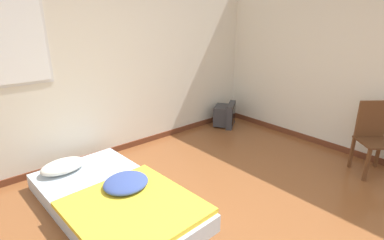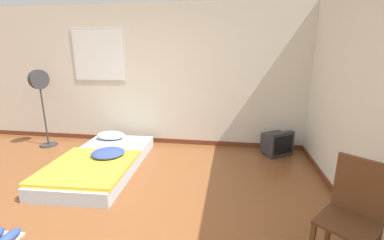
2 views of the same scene
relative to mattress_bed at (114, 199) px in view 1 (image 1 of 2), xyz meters
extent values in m
cube|color=silver|center=(0.52, 1.32, 1.18)|extent=(7.95, 0.06, 2.60)
cube|color=brown|center=(0.52, 1.28, -0.08)|extent=(7.95, 0.02, 0.09)
cube|color=silver|center=(3.33, -1.27, 1.18)|extent=(0.06, 7.51, 2.60)
cube|color=brown|center=(3.29, -1.27, -0.08)|extent=(0.02, 7.51, 0.09)
cube|color=silver|center=(0.00, 0.01, -0.03)|extent=(1.21, 2.14, 0.19)
ellipsoid|color=silver|center=(-0.23, 0.83, 0.13)|extent=(0.54, 0.37, 0.14)
cube|color=yellow|center=(0.02, -0.38, 0.09)|extent=(1.18, 1.27, 0.05)
ellipsoid|color=#384C93|center=(0.14, -0.03, 0.15)|extent=(0.62, 0.60, 0.11)
cube|color=#333338|center=(2.73, 1.04, 0.08)|extent=(0.46, 0.43, 0.35)
cube|color=#333338|center=(2.83, 0.90, 0.09)|extent=(0.46, 0.36, 0.44)
cube|color=black|center=(2.86, 0.85, 0.11)|extent=(0.33, 0.23, 0.31)
cube|color=brown|center=(2.65, -1.53, 0.09)|extent=(0.05, 0.05, 0.43)
cube|color=brown|center=(3.16, -1.48, 0.09)|extent=(0.05, 0.05, 0.43)
cube|color=brown|center=(2.88, -1.25, 0.09)|extent=(0.05, 0.05, 0.43)
cube|color=#55311A|center=(2.90, -1.50, 0.32)|extent=(0.57, 0.57, 0.02)
cube|color=brown|center=(3.02, -1.36, 0.58)|extent=(0.32, 0.27, 0.49)
camera|label=1|loc=(-1.14, -2.61, 1.86)|focal=28.00mm
camera|label=2|loc=(1.95, -3.42, 1.64)|focal=24.00mm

